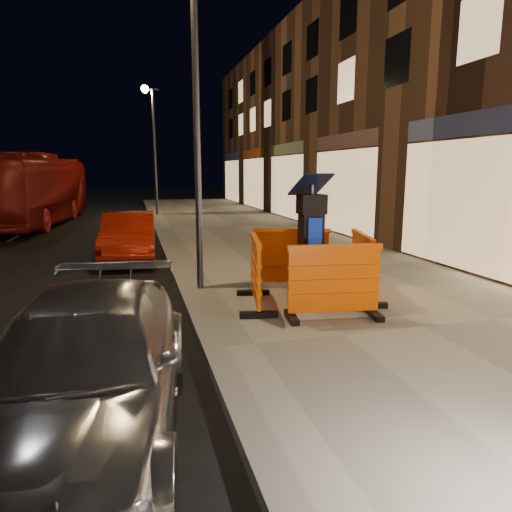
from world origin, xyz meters
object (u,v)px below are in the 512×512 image
object	(u,v)px
barrier_kerbside	(256,272)
barrier_bldgside	(361,266)
car_silver	(89,430)
parking_kiosk	(311,243)
car_red	(130,259)
bus_doubledecker	(35,225)
barrier_back	(291,258)
barrier_front	(334,282)

from	to	relation	value
barrier_kerbside	barrier_bldgside	xyz separation A→B (m)	(1.90, 0.00, 0.00)
car_silver	barrier_kerbside	bearing A→B (deg)	57.87
parking_kiosk	barrier_bldgside	size ratio (longest dim) A/B	1.40
barrier_kerbside	car_red	distance (m)	5.79
barrier_kerbside	bus_doubledecker	distance (m)	15.80
parking_kiosk	barrier_back	size ratio (longest dim) A/B	1.40
parking_kiosk	barrier_front	bearing A→B (deg)	-77.19
barrier_kerbside	barrier_back	bearing A→B (deg)	-34.19
parking_kiosk	car_red	xyz separation A→B (m)	(-2.96, 5.38, -1.16)
barrier_front	barrier_bldgside	size ratio (longest dim) A/B	1.00
parking_kiosk	barrier_front	size ratio (longest dim) A/B	1.40
car_silver	bus_doubledecker	distance (m)	17.89
car_silver	car_red	distance (m)	8.31
barrier_kerbside	bus_doubledecker	bearing A→B (deg)	33.25
barrier_back	barrier_kerbside	distance (m)	1.34
barrier_front	car_red	bearing A→B (deg)	122.86
barrier_back	car_silver	distance (m)	5.15
barrier_bldgside	bus_doubledecker	distance (m)	16.62
barrier_kerbside	car_silver	world-z (taller)	barrier_kerbside
barrier_bldgside	car_red	xyz separation A→B (m)	(-3.91, 5.38, -0.71)
barrier_bldgside	barrier_front	bearing A→B (deg)	149.81
barrier_front	barrier_bldgside	world-z (taller)	same
car_silver	barrier_back	bearing A→B (deg)	56.29
parking_kiosk	car_silver	bearing A→B (deg)	-125.81
barrier_back	barrier_kerbside	xyz separation A→B (m)	(-0.95, -0.95, 0.00)
barrier_front	barrier_back	world-z (taller)	same
parking_kiosk	barrier_bldgside	xyz separation A→B (m)	(0.95, 0.00, -0.45)
car_silver	parking_kiosk	bearing A→B (deg)	48.25
barrier_front	car_red	distance (m)	7.03
barrier_back	barrier_kerbside	world-z (taller)	same
barrier_front	parking_kiosk	bearing A→B (deg)	97.81
barrier_front	car_red	xyz separation A→B (m)	(-2.96, 6.33, -0.71)
barrier_front	barrier_back	distance (m)	1.90
parking_kiosk	barrier_kerbside	xyz separation A→B (m)	(-0.95, 0.00, -0.45)
barrier_kerbside	barrier_bldgside	bearing A→B (deg)	-79.19
car_silver	bus_doubledecker	xyz separation A→B (m)	(-3.66, 17.51, 0.00)
barrier_back	bus_doubledecker	distance (m)	15.33
parking_kiosk	car_silver	xyz separation A→B (m)	(-3.32, -2.92, -1.16)
barrier_front	barrier_back	bearing A→B (deg)	97.81
parking_kiosk	barrier_kerbside	size ratio (longest dim) A/B	1.40
parking_kiosk	car_red	size ratio (longest dim) A/B	0.54
bus_doubledecker	car_silver	bearing A→B (deg)	-73.29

